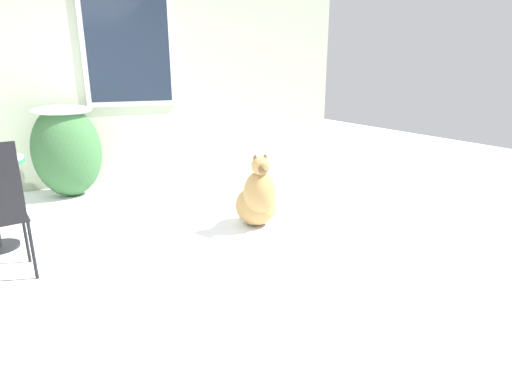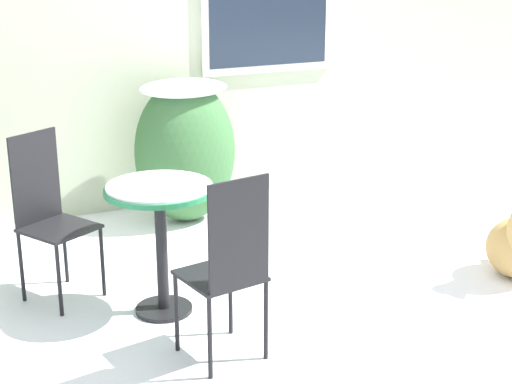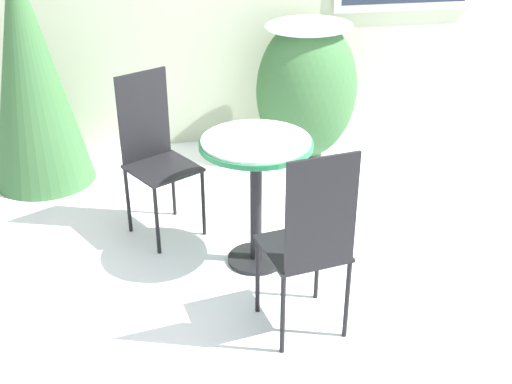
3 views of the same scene
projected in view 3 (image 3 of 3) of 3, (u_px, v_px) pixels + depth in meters
ground_plane at (391, 275)px, 3.70m from camera, size 16.00×16.00×0.00m
shrub_left at (307, 86)px, 4.92m from camera, size 0.78×0.62×1.10m
evergreen_bush at (29, 71)px, 4.41m from camera, size 0.72×0.72×1.66m
patio_table at (256, 167)px, 3.55m from camera, size 0.63×0.63×0.78m
patio_chair_near_table at (155, 151)px, 3.92m from camera, size 0.51×0.51×1.02m
patio_chair_far_side at (310, 241)px, 3.00m from camera, size 0.43×0.43×1.02m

